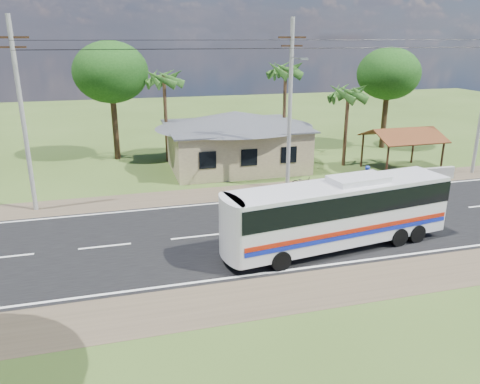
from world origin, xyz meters
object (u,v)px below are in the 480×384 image
at_px(motorcycle, 303,182).
at_px(person, 366,179).
at_px(coach_bus, 340,208).
at_px(waiting_shed, 403,136).

xyz_separation_m(motorcycle, person, (3.54, -2.15, 0.53)).
relative_size(coach_bus, motorcycle, 7.47).
bearing_deg(coach_bus, motorcycle, 69.95).
bearing_deg(waiting_shed, coach_bus, -133.58).
distance_m(waiting_shed, motorcycle, 9.45).
bearing_deg(waiting_shed, person, -141.55).
distance_m(waiting_shed, coach_bus, 15.87).
height_order(waiting_shed, coach_bus, coach_bus).
relative_size(waiting_shed, coach_bus, 0.45).
relative_size(motorcycle, person, 0.83).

